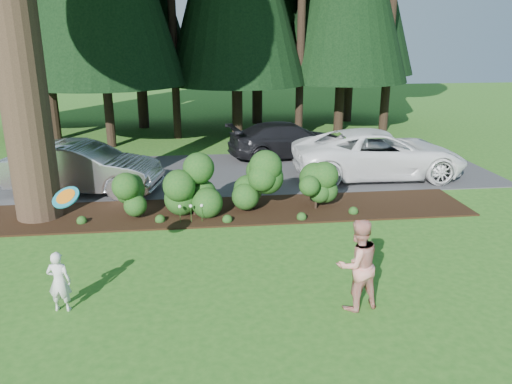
{
  "coord_description": "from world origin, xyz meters",
  "views": [
    {
      "loc": [
        -0.07,
        -10.66,
        5.07
      ],
      "look_at": [
        1.35,
        1.02,
        1.3
      ],
      "focal_mm": 35.0,
      "sensor_mm": 36.0,
      "label": 1
    }
  ],
  "objects": [
    {
      "name": "frisbee",
      "position": [
        -2.51,
        -1.57,
        2.17
      ],
      "size": [
        0.58,
        0.48,
        0.41
      ],
      "color": "#187589",
      "rests_on": "ground"
    },
    {
      "name": "ground",
      "position": [
        0.0,
        0.0,
        0.0
      ],
      "size": [
        80.0,
        80.0,
        0.0
      ],
      "primitive_type": "plane",
      "color": "#28601B",
      "rests_on": "ground"
    },
    {
      "name": "car_dark_suv",
      "position": [
        3.76,
        9.65,
        0.77
      ],
      "size": [
        5.33,
        2.82,
        1.47
      ],
      "primitive_type": "imported",
      "rotation": [
        0.0,
        0.0,
        1.73
      ],
      "color": "black",
      "rests_on": "driveway"
    },
    {
      "name": "child",
      "position": [
        -2.74,
        -1.87,
        0.61
      ],
      "size": [
        0.47,
        0.34,
        1.21
      ],
      "primitive_type": "imported",
      "rotation": [
        0.0,
        0.0,
        3.02
      ],
      "color": "silver",
      "rests_on": "ground"
    },
    {
      "name": "mulch_bed",
      "position": [
        0.0,
        3.25,
        0.03
      ],
      "size": [
        16.0,
        2.5,
        0.05
      ],
      "primitive_type": "cube",
      "color": "black",
      "rests_on": "ground"
    },
    {
      "name": "adult",
      "position": [
        2.85,
        -2.44,
        0.9
      ],
      "size": [
        1.03,
        0.89,
        1.81
      ],
      "primitive_type": "imported",
      "rotation": [
        0.0,
        0.0,
        3.41
      ],
      "color": "red",
      "rests_on": "ground"
    },
    {
      "name": "shrub_row",
      "position": [
        0.77,
        3.14,
        0.81
      ],
      "size": [
        6.53,
        1.6,
        1.61
      ],
      "color": "#164816",
      "rests_on": "ground"
    },
    {
      "name": "lily_cluster",
      "position": [
        -0.3,
        2.4,
        0.5
      ],
      "size": [
        0.69,
        0.09,
        0.57
      ],
      "color": "#164816",
      "rests_on": "ground"
    },
    {
      "name": "car_silver_wagon",
      "position": [
        -3.81,
        5.66,
        0.86
      ],
      "size": [
        5.27,
        2.75,
        1.65
      ],
      "primitive_type": "imported",
      "rotation": [
        0.0,
        0.0,
        1.36
      ],
      "color": "#A8A8AD",
      "rests_on": "driveway"
    },
    {
      "name": "car_white_suv",
      "position": [
        6.46,
        6.29,
        0.89
      ],
      "size": [
        6.25,
        3.0,
        1.72
      ],
      "primitive_type": "imported",
      "rotation": [
        0.0,
        0.0,
        1.55
      ],
      "color": "white",
      "rests_on": "driveway"
    },
    {
      "name": "driveway",
      "position": [
        0.0,
        7.5,
        0.01
      ],
      "size": [
        22.0,
        6.0,
        0.03
      ],
      "primitive_type": "cube",
      "color": "#38383A",
      "rests_on": "ground"
    }
  ]
}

